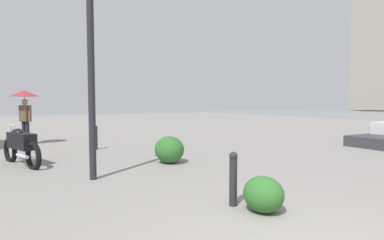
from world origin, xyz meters
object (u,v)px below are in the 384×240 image
(lamppost, at_px, (91,40))
(bollard_near, at_px, (233,178))
(bollard_mid, at_px, (96,137))
(pedestrian, at_px, (25,102))
(motorcycle, at_px, (21,145))

(lamppost, height_order, bollard_near, lamppost)
(bollard_near, relative_size, bollard_mid, 1.02)
(bollard_near, height_order, bollard_mid, bollard_near)
(pedestrian, distance_m, bollard_near, 9.70)
(motorcycle, bearing_deg, lamppost, -156.81)
(bollard_mid, bearing_deg, bollard_near, -179.78)
(motorcycle, xyz_separation_m, bollard_mid, (1.45, -2.34, -0.08))
(lamppost, xyz_separation_m, motorcycle, (2.49, 1.07, -2.35))
(motorcycle, distance_m, bollard_near, 5.83)
(bollard_near, xyz_separation_m, bollard_mid, (6.78, 0.03, -0.01))
(lamppost, xyz_separation_m, pedestrian, (6.62, 0.53, -1.25))
(motorcycle, relative_size, bollard_mid, 2.59)
(motorcycle, height_order, pedestrian, pedestrian)
(motorcycle, xyz_separation_m, pedestrian, (4.13, -0.54, 1.10))
(lamppost, bearing_deg, motorcycle, 23.19)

